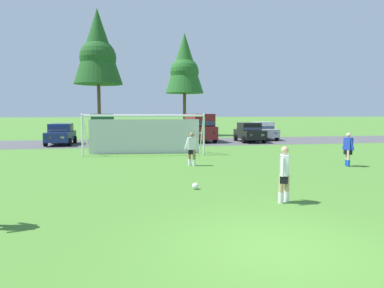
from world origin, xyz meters
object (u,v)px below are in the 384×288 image
object	(u,v)px
soccer_ball	(195,186)
player_striker_near	(284,175)
parked_car_slot_far_left	(61,134)
parked_car_slot_right	(249,132)
player_winger_left	(192,149)
player_midfield_center	(348,150)
parked_car_slot_center_left	(133,132)
parked_car_slot_far_right	(263,131)
parked_car_slot_left	(103,127)
parked_car_slot_center	(170,132)
soccer_goal	(145,134)
parked_car_slot_center_right	(200,127)

from	to	relation	value
soccer_ball	player_striker_near	size ratio (longest dim) A/B	0.13
parked_car_slot_far_left	parked_car_slot_right	distance (m)	16.14
soccer_ball	player_winger_left	world-z (taller)	player_winger_left
player_midfield_center	parked_car_slot_center_left	world-z (taller)	parked_car_slot_center_left
parked_car_slot_far_left	parked_car_slot_far_right	size ratio (longest dim) A/B	0.98
parked_car_slot_left	parked_car_slot_center	bearing A→B (deg)	-1.93
player_midfield_center	parked_car_slot_right	bearing A→B (deg)	89.25
parked_car_slot_center	parked_car_slot_far_right	world-z (taller)	same
parked_car_slot_left	soccer_goal	bearing A→B (deg)	-70.82
parked_car_slot_center	parked_car_slot_right	bearing A→B (deg)	-10.84
parked_car_slot_far_left	parked_car_slot_center	bearing A→B (deg)	7.29
player_striker_near	parked_car_slot_far_right	xyz separation A→B (m)	(8.53, 22.58, 0.05)
soccer_ball	player_striker_near	world-z (taller)	player_striker_near
player_striker_near	parked_car_slot_center	distance (m)	21.62
player_striker_near	parked_car_slot_far_left	world-z (taller)	parked_car_slot_far_left
parked_car_slot_far_left	player_striker_near	bearing A→B (deg)	-64.25
parked_car_slot_center_right	parked_car_slot_far_right	xyz separation A→B (m)	(6.56, 1.06, -0.47)
soccer_goal	parked_car_slot_center_right	xyz separation A→B (m)	(5.38, 8.85, 0.05)
player_striker_near	parked_car_slot_center_right	bearing A→B (deg)	84.76
parked_car_slot_left	parked_car_slot_center_left	xyz separation A→B (m)	(2.61, -0.04, -0.47)
player_striker_near	parked_car_slot_right	size ratio (longest dim) A/B	0.38
parked_car_slot_center_left	parked_car_slot_center_right	xyz separation A→B (m)	(5.95, -0.25, 0.47)
soccer_ball	parked_car_slot_right	bearing A→B (deg)	64.87
parked_car_slot_center	player_midfield_center	bearing A→B (deg)	-66.74
soccer_goal	parked_car_slot_center	distance (m)	9.36
soccer_ball	player_winger_left	distance (m)	5.33
soccer_ball	soccer_goal	world-z (taller)	soccer_goal
parked_car_slot_far_right	parked_car_slot_center	bearing A→B (deg)	-174.00
soccer_ball	parked_car_slot_far_left	world-z (taller)	parked_car_slot_far_left
player_midfield_center	parked_car_slot_center_right	size ratio (longest dim) A/B	0.33
player_winger_left	parked_car_slot_right	world-z (taller)	parked_car_slot_right
parked_car_slot_far_left	parked_car_slot_center_left	distance (m)	6.03
player_midfield_center	parked_car_slot_far_left	xyz separation A→B (m)	(-15.95, 14.61, 0.05)
player_striker_near	parked_car_slot_far_left	bearing A→B (deg)	115.75
parked_car_slot_far_left	parked_car_slot_center	world-z (taller)	same
player_winger_left	parked_car_slot_center_left	size ratio (longest dim) A/B	0.39
soccer_ball	parked_car_slot_center_left	world-z (taller)	parked_car_slot_center_left
soccer_ball	parked_car_slot_left	world-z (taller)	parked_car_slot_left
parked_car_slot_left	parked_car_slot_far_right	bearing A→B (deg)	2.92
soccer_ball	player_striker_near	xyz separation A→B (m)	(2.19, -2.18, 0.71)
soccer_ball	parked_car_slot_center_left	xyz separation A→B (m)	(-1.78, 19.58, 0.77)
player_midfield_center	parked_car_slot_left	xyz separation A→B (m)	(-12.69, 15.98, 0.52)
soccer_ball	player_midfield_center	xyz separation A→B (m)	(8.29, 3.64, 0.71)
soccer_goal	player_midfield_center	world-z (taller)	soccer_goal
player_striker_near	parked_car_slot_left	world-z (taller)	parked_car_slot_left
parked_car_slot_left	parked_car_slot_right	bearing A→B (deg)	-6.80
parked_car_slot_left	parked_car_slot_center_left	bearing A→B (deg)	-0.88
parked_car_slot_center_left	parked_car_slot_far_right	world-z (taller)	same
player_midfield_center	parked_car_slot_center	size ratio (longest dim) A/B	0.38
player_winger_left	parked_car_slot_far_left	xyz separation A→B (m)	(-8.50, 13.04, 0.05)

